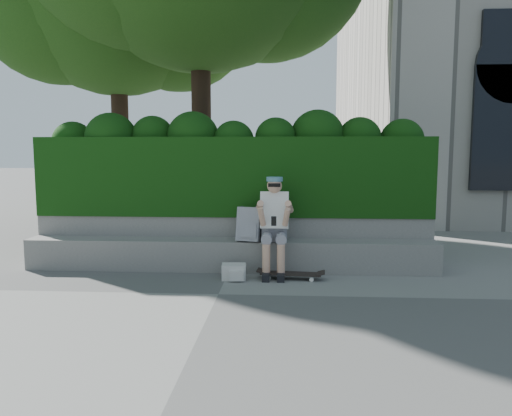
# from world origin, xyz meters

# --- Properties ---
(ground) EXTENTS (80.00, 80.00, 0.00)m
(ground) POSITION_xyz_m (0.00, 0.00, 0.00)
(ground) COLOR slate
(ground) RESTS_ON ground
(bench_ledge) EXTENTS (6.00, 0.45, 0.45)m
(bench_ledge) POSITION_xyz_m (0.00, 1.25, 0.23)
(bench_ledge) COLOR gray
(bench_ledge) RESTS_ON ground
(planter_wall) EXTENTS (6.00, 0.50, 0.75)m
(planter_wall) POSITION_xyz_m (0.00, 1.73, 0.38)
(planter_wall) COLOR gray
(planter_wall) RESTS_ON ground
(hedge) EXTENTS (6.00, 1.00, 1.20)m
(hedge) POSITION_xyz_m (0.00, 1.95, 1.35)
(hedge) COLOR black
(hedge) RESTS_ON planter_wall
(person) EXTENTS (0.40, 0.76, 1.38)m
(person) POSITION_xyz_m (0.66, 1.07, 0.75)
(person) COLOR gray
(person) RESTS_ON ground
(skateboard) EXTENTS (0.84, 0.28, 0.09)m
(skateboard) POSITION_xyz_m (0.89, 0.77, 0.07)
(skateboard) COLOR black
(skateboard) RESTS_ON ground
(backpack_plaid) EXTENTS (0.36, 0.24, 0.49)m
(backpack_plaid) POSITION_xyz_m (0.29, 1.15, 0.69)
(backpack_plaid) COLOR #A3A3A7
(backpack_plaid) RESTS_ON bench_ledge
(backpack_ground) EXTENTS (0.34, 0.25, 0.21)m
(backpack_ground) POSITION_xyz_m (0.11, 0.72, 0.10)
(backpack_ground) COLOR beige
(backpack_ground) RESTS_ON ground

